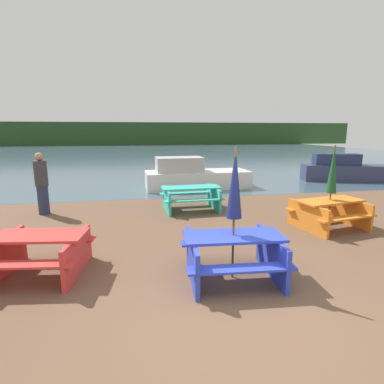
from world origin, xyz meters
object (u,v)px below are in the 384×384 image
picnic_table_orange (329,211)px  boat_second (350,170)px  umbrella_navy (235,184)px  person (42,184)px  picnic_table_teal (191,196)px  picnic_table_blue (233,252)px  umbrella_darkgreen (333,170)px  picnic_table_red (40,250)px  boat (194,176)px

picnic_table_orange → boat_second: boat_second is taller
umbrella_navy → person: size_ratio=1.20×
picnic_table_teal → person: person is taller
picnic_table_blue → umbrella_navy: bearing=-90.0°
picnic_table_blue → picnic_table_teal: bearing=89.2°
picnic_table_blue → boat_second: size_ratio=0.35×
picnic_table_orange → umbrella_darkgreen: (0.00, 0.00, 1.05)m
picnic_table_blue → picnic_table_red: size_ratio=1.02×
boat → umbrella_darkgreen: bearing=-70.2°
picnic_table_red → picnic_table_orange: (6.41, 1.47, 0.00)m
picnic_table_blue → picnic_table_teal: size_ratio=0.92×
picnic_table_blue → person: (-4.32, 4.76, 0.47)m
picnic_table_orange → picnic_table_teal: size_ratio=1.02×
boat_second → umbrella_navy: bearing=-119.3°
picnic_table_blue → boat_second: boat_second is taller
picnic_table_blue → boat: 8.15m
picnic_table_red → picnic_table_orange: bearing=12.9°
picnic_table_teal → picnic_table_red: bearing=-130.3°
umbrella_navy → boat: bearing=84.2°
picnic_table_teal → boat: 3.67m
picnic_table_orange → umbrella_navy: (-3.22, -2.14, 1.16)m
picnic_table_teal → umbrella_navy: (-0.06, -4.51, 1.15)m
umbrella_darkgreen → boat: umbrella_darkgreen is taller
picnic_table_teal → person: (-4.38, 0.25, 0.47)m
umbrella_darkgreen → boat: 6.50m
boat_second → picnic_table_teal: bearing=-138.3°
picnic_table_teal → person: bearing=176.7°
picnic_table_blue → picnic_table_red: 3.26m
picnic_table_blue → person: person is taller
picnic_table_teal → boat: bearing=78.2°
picnic_table_red → umbrella_navy: size_ratio=0.77×
boat → person: 6.14m
picnic_table_orange → boat: size_ratio=0.42×
picnic_table_blue → picnic_table_red: bearing=168.1°
person → picnic_table_red: bearing=-74.6°
umbrella_darkgreen → picnic_table_orange: bearing=-135.0°
picnic_table_red → picnic_table_orange: picnic_table_orange is taller
picnic_table_orange → umbrella_navy: size_ratio=0.86×
umbrella_darkgreen → person: umbrella_darkgreen is taller
picnic_table_blue → boat: bearing=84.2°
picnic_table_orange → boat_second: bearing=49.5°
picnic_table_blue → umbrella_darkgreen: umbrella_darkgreen is taller
boat → person: (-5.13, -3.35, 0.41)m
picnic_table_red → umbrella_navy: 3.46m
picnic_table_blue → picnic_table_orange: 3.87m
boat_second → person: (-13.13, -3.92, 0.40)m
picnic_table_blue → picnic_table_red: (-3.19, 0.67, -0.02)m
umbrella_navy → boat: size_ratio=0.49×
picnic_table_red → boat: (4.01, 7.44, 0.07)m
picnic_table_teal → boat: size_ratio=0.41×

